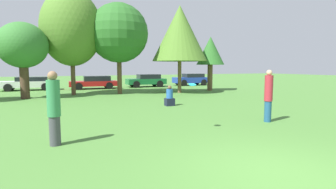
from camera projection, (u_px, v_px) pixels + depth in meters
name	position (u px, v px, depth m)	size (l,w,h in m)	color
ground_plane	(276.00, 174.00, 5.08)	(120.00, 120.00, 0.00)	#477A33
person_thrower	(54.00, 108.00, 6.81)	(0.33, 0.33, 1.93)	#3F3F47
person_catcher	(268.00, 95.00, 9.77)	(0.30, 0.30, 1.93)	navy
frisbee	(192.00, 84.00, 8.28)	(0.24, 0.24, 0.08)	#19B2D8
bystander_sitting	(170.00, 98.00, 13.92)	(0.46, 0.39, 1.07)	#191E33
tree_1	(23.00, 46.00, 16.75)	(3.07, 3.07, 4.85)	#473323
tree_2	(71.00, 28.00, 18.88)	(4.25, 4.25, 7.47)	brown
tree_3	(119.00, 33.00, 19.71)	(4.40, 4.40, 6.74)	brown
tree_4	(180.00, 33.00, 20.47)	(4.27, 4.27, 6.76)	brown
tree_5	(210.00, 51.00, 22.60)	(2.38, 2.38, 4.60)	brown
parked_car_white	(29.00, 83.00, 23.11)	(4.62, 2.04, 1.17)	silver
parked_car_red	(94.00, 82.00, 24.71)	(4.40, 2.16, 1.20)	red
parked_car_green	(147.00, 80.00, 27.11)	(4.02, 2.12, 1.29)	#196633
parked_car_blue	(191.00, 79.00, 29.46)	(3.95, 2.01, 1.29)	#1E389E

